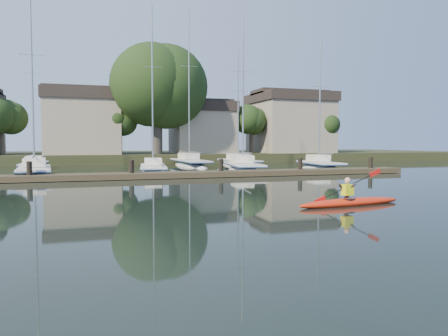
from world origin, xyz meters
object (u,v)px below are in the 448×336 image
object	(u,v)px
sailboat_4	(320,172)
sailboat_6	(190,168)
sailboat_2	(153,175)
dock	(178,175)
sailboat_3	(243,174)
sailboat_7	(239,168)
sailboat_5	(34,171)
kayak	(350,201)
sailboat_1	(35,179)

from	to	relation	value
sailboat_4	sailboat_6	distance (m)	12.64
sailboat_2	sailboat_4	distance (m)	14.47
dock	sailboat_3	size ratio (longest dim) A/B	2.46
sailboat_7	dock	bearing A→B (deg)	-130.35
sailboat_5	kayak	bearing A→B (deg)	-63.77
sailboat_1	sailboat_6	size ratio (longest dim) A/B	0.86
sailboat_1	sailboat_6	bearing A→B (deg)	31.13
sailboat_6	sailboat_1	bearing A→B (deg)	-146.14
sailboat_6	sailboat_7	world-z (taller)	sailboat_6
dock	sailboat_4	bearing A→B (deg)	20.60
sailboat_1	sailboat_5	bearing A→B (deg)	91.48
sailboat_1	sailboat_2	bearing A→B (deg)	2.59
sailboat_5	sailboat_6	world-z (taller)	sailboat_6
sailboat_3	sailboat_7	bearing A→B (deg)	81.82
sailboat_3	kayak	bearing A→B (deg)	-89.37
sailboat_6	sailboat_2	bearing A→B (deg)	-121.79
kayak	sailboat_2	world-z (taller)	sailboat_2
sailboat_7	sailboat_2	bearing A→B (deg)	-147.54
sailboat_4	sailboat_5	bearing A→B (deg)	169.27
kayak	sailboat_6	xyz separation A→B (m)	(0.50, 27.76, -0.37)
sailboat_2	sailboat_7	distance (m)	12.12
sailboat_1	sailboat_7	xyz separation A→B (m)	(17.88, 8.39, 0.00)
dock	sailboat_2	distance (m)	5.07
sailboat_3	sailboat_5	distance (m)	18.14
kayak	sailboat_1	bearing A→B (deg)	117.49
dock	sailboat_5	world-z (taller)	sailboat_5
sailboat_1	kayak	bearing A→B (deg)	-59.85
sailboat_4	sailboat_1	bearing A→B (deg)	-170.52
sailboat_2	sailboat_4	size ratio (longest dim) A/B	1.11
kayak	sailboat_2	xyz separation A→B (m)	(-4.36, 19.43, -0.35)
sailboat_3	sailboat_6	world-z (taller)	sailboat_6
kayak	dock	size ratio (longest dim) A/B	0.14
sailboat_3	sailboat_4	size ratio (longest dim) A/B	1.11
dock	sailboat_1	bearing A→B (deg)	156.40
sailboat_4	kayak	bearing A→B (deg)	-110.68
sailboat_3	sailboat_5	world-z (taller)	sailboat_5
sailboat_3	sailboat_2	bearing A→B (deg)	-174.75
sailboat_3	sailboat_4	xyz separation A→B (m)	(7.30, 0.60, 0.00)
sailboat_2	sailboat_7	xyz separation A→B (m)	(9.61, 7.39, -0.02)
dock	kayak	bearing A→B (deg)	-76.40
sailboat_1	sailboat_2	world-z (taller)	sailboat_1
sailboat_3	sailboat_7	world-z (taller)	sailboat_3
sailboat_3	sailboat_6	bearing A→B (deg)	113.73
kayak	sailboat_7	world-z (taller)	sailboat_7
sailboat_4	sailboat_5	xyz separation A→B (m)	(-23.59, 7.39, 0.03)
sailboat_3	sailboat_5	xyz separation A→B (m)	(-16.29, 7.99, 0.03)
dock	sailboat_6	bearing A→B (deg)	73.31
kayak	dock	bearing A→B (deg)	96.67
sailboat_3	sailboat_6	size ratio (longest dim) A/B	0.83
sailboat_4	sailboat_5	size ratio (longest dim) A/B	0.88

